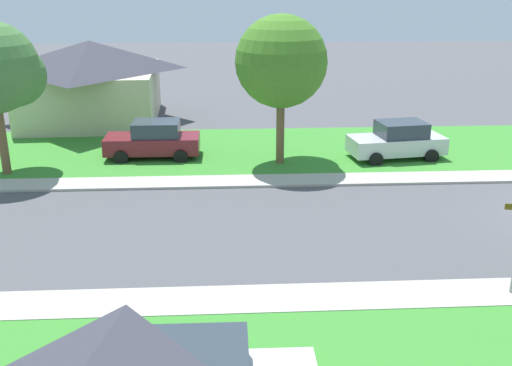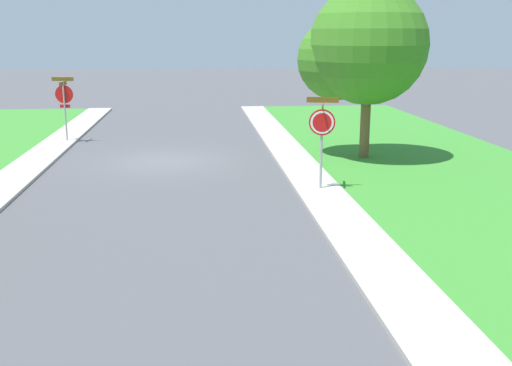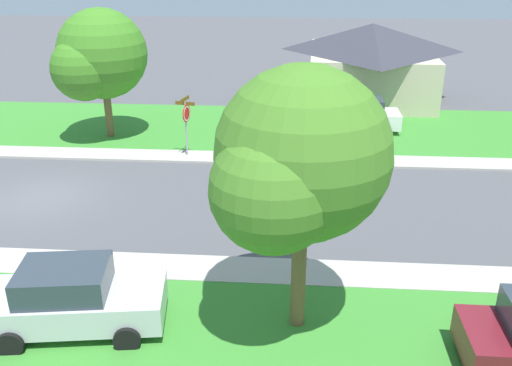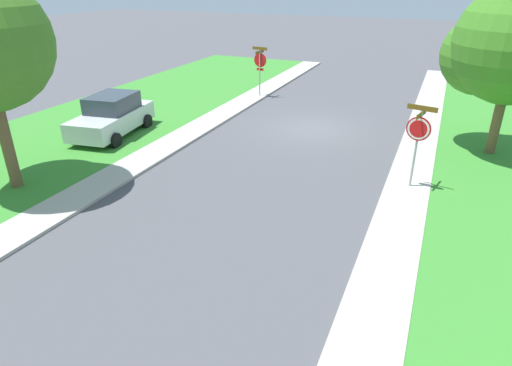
# 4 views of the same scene
# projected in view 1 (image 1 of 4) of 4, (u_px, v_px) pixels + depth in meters

# --- Properties ---
(sidewalk_east) EXTENTS (1.40, 56.00, 0.10)m
(sidewalk_east) POSITION_uv_depth(u_px,v_px,m) (231.00, 181.00, 24.02)
(sidewalk_east) COLOR #ADA89E
(sidewalk_east) RESTS_ON ground
(lawn_east) EXTENTS (8.00, 56.00, 0.08)m
(lawn_east) POSITION_uv_depth(u_px,v_px,m) (229.00, 150.00, 28.45)
(lawn_east) COLOR #38842D
(lawn_east) RESTS_ON ground
(sidewalk_west) EXTENTS (1.40, 56.00, 0.10)m
(sidewalk_west) POSITION_uv_depth(u_px,v_px,m) (236.00, 300.00, 15.16)
(sidewalk_west) COLOR #ADA89E
(sidewalk_west) RESTS_ON ground
(car_silver_driveway_right) EXTENTS (2.49, 4.51, 1.76)m
(car_silver_driveway_right) POSITION_uv_depth(u_px,v_px,m) (397.00, 141.00, 26.87)
(car_silver_driveway_right) COLOR silver
(car_silver_driveway_right) RESTS_ON ground
(car_maroon_kerbside_mid) EXTENTS (2.06, 4.31, 1.76)m
(car_maroon_kerbside_mid) POSITION_uv_depth(u_px,v_px,m) (154.00, 140.00, 26.99)
(car_maroon_kerbside_mid) COLOR maroon
(car_maroon_kerbside_mid) RESTS_ON ground
(tree_sidewalk_far) EXTENTS (4.25, 3.95, 6.56)m
(tree_sidewalk_far) POSITION_uv_depth(u_px,v_px,m) (284.00, 64.00, 25.13)
(tree_sidewalk_far) COLOR brown
(tree_sidewalk_far) RESTS_ON ground
(house_right_setback) EXTENTS (9.33, 8.18, 4.60)m
(house_right_setback) POSITION_uv_depth(u_px,v_px,m) (92.00, 80.00, 33.81)
(house_right_setback) COLOR beige
(house_right_setback) RESTS_ON ground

